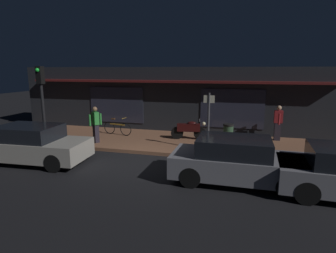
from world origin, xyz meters
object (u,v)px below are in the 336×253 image
(parked_car_near, at_px, (32,144))
(bicycle_parked, at_px, (117,128))
(person_photographer, at_px, (96,124))
(traffic_light_pole, at_px, (42,95))
(trash_bin, at_px, (228,134))
(parked_car_far, at_px, (237,161))
(person_bystander, at_px, (278,122))
(motorcycle, at_px, (189,129))
(sign_post, at_px, (209,118))

(parked_car_near, bearing_deg, bicycle_parked, 71.59)
(bicycle_parked, bearing_deg, person_photographer, -100.70)
(person_photographer, bearing_deg, traffic_light_pole, -130.28)
(person_photographer, relative_size, trash_bin, 1.80)
(parked_car_far, bearing_deg, person_bystander, 71.27)
(trash_bin, relative_size, traffic_light_pole, 0.26)
(bicycle_parked, bearing_deg, traffic_light_pole, -117.44)
(person_bystander, xyz_separation_m, parked_car_near, (-9.31, -5.27, -0.32))
(person_bystander, bearing_deg, parked_car_near, -150.47)
(bicycle_parked, bearing_deg, motorcycle, 0.20)
(bicycle_parked, xyz_separation_m, trash_bin, (5.61, -0.40, 0.11))
(parked_car_near, bearing_deg, traffic_light_pole, 103.27)
(motorcycle, bearing_deg, bicycle_parked, -179.80)
(sign_post, xyz_separation_m, parked_car_far, (1.21, -2.74, -0.81))
(motorcycle, bearing_deg, sign_post, -56.95)
(person_bystander, xyz_separation_m, parked_car_far, (-1.79, -5.29, -0.32))
(person_bystander, xyz_separation_m, sign_post, (-3.00, -2.55, 0.48))
(sign_post, xyz_separation_m, traffic_light_pole, (-6.56, -1.65, 0.97))
(bicycle_parked, distance_m, parked_car_near, 4.63)
(parked_car_near, bearing_deg, trash_bin, 29.42)
(bicycle_parked, bearing_deg, trash_bin, -4.06)
(motorcycle, relative_size, trash_bin, 1.83)
(sign_post, bearing_deg, person_photographer, 179.85)
(sign_post, height_order, trash_bin, sign_post)
(parked_car_far, bearing_deg, motorcycle, 117.45)
(person_bystander, distance_m, parked_car_near, 10.70)
(parked_car_near, relative_size, parked_car_far, 1.01)
(sign_post, relative_size, trash_bin, 2.58)
(person_bystander, relative_size, parked_car_near, 0.40)
(person_bystander, distance_m, traffic_light_pole, 10.54)
(motorcycle, distance_m, parked_car_far, 4.98)
(traffic_light_pole, bearing_deg, person_photographer, 49.72)
(motorcycle, xyz_separation_m, sign_post, (1.09, -1.67, 0.86))
(bicycle_parked, height_order, person_bystander, person_bystander)
(bicycle_parked, xyz_separation_m, person_photographer, (-0.31, -1.65, 0.52))
(motorcycle, bearing_deg, trash_bin, -12.52)
(person_bystander, bearing_deg, motorcycle, -167.97)
(trash_bin, xyz_separation_m, traffic_light_pole, (-7.33, -2.91, 1.86))
(person_photographer, bearing_deg, motorcycle, 22.20)
(traffic_light_pole, xyz_separation_m, parked_car_near, (0.26, -1.08, -1.77))
(traffic_light_pole, bearing_deg, parked_car_near, -76.73)
(person_bystander, bearing_deg, person_photographer, -162.76)
(bicycle_parked, distance_m, sign_post, 5.22)
(parked_car_near, distance_m, parked_car_far, 7.51)
(traffic_light_pole, bearing_deg, person_bystander, 23.66)
(trash_bin, bearing_deg, parked_car_far, -83.74)
(person_photographer, relative_size, parked_car_far, 0.41)
(bicycle_parked, bearing_deg, person_bystander, 6.43)
(parked_car_far, bearing_deg, trash_bin, 96.26)
(traffic_light_pole, height_order, parked_car_far, traffic_light_pole)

